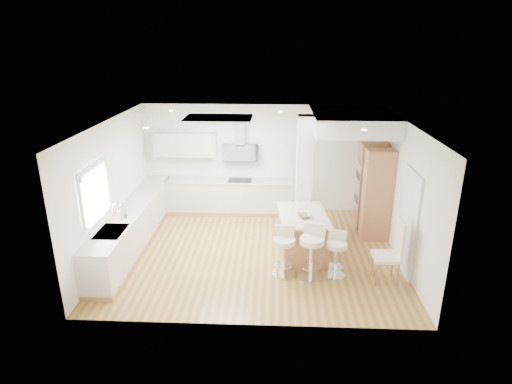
# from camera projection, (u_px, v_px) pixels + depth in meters

# --- Properties ---
(ground) EXTENTS (6.00, 6.00, 0.00)m
(ground) POSITION_uv_depth(u_px,v_px,m) (255.00, 252.00, 9.24)
(ground) COLOR #AA7F3F
(ground) RESTS_ON ground
(ceiling) EXTENTS (6.00, 5.00, 0.02)m
(ceiling) POSITION_uv_depth(u_px,v_px,m) (255.00, 252.00, 9.24)
(ceiling) COLOR white
(ceiling) RESTS_ON ground
(wall_back) EXTENTS (6.00, 0.04, 2.80)m
(wall_back) POSITION_uv_depth(u_px,v_px,m) (260.00, 159.00, 11.11)
(wall_back) COLOR white
(wall_back) RESTS_ON ground
(wall_left) EXTENTS (0.04, 5.00, 2.80)m
(wall_left) POSITION_uv_depth(u_px,v_px,m) (112.00, 189.00, 8.89)
(wall_left) COLOR white
(wall_left) RESTS_ON ground
(wall_right) EXTENTS (0.04, 5.00, 2.80)m
(wall_right) POSITION_uv_depth(u_px,v_px,m) (403.00, 193.00, 8.63)
(wall_right) COLOR white
(wall_right) RESTS_ON ground
(skylight) EXTENTS (4.10, 2.10, 0.06)m
(skylight) POSITION_uv_depth(u_px,v_px,m) (219.00, 119.00, 8.90)
(skylight) COLOR white
(skylight) RESTS_ON ground
(window_left) EXTENTS (0.06, 1.28, 1.07)m
(window_left) POSITION_uv_depth(u_px,v_px,m) (95.00, 190.00, 7.95)
(window_left) COLOR silver
(window_left) RESTS_ON ground
(doorway_right) EXTENTS (0.05, 1.00, 2.10)m
(doorway_right) POSITION_uv_depth(u_px,v_px,m) (408.00, 223.00, 8.21)
(doorway_right) COLOR #463E37
(doorway_right) RESTS_ON ground
(counter_left) EXTENTS (0.63, 4.50, 1.35)m
(counter_left) POSITION_uv_depth(u_px,v_px,m) (134.00, 226.00, 9.42)
(counter_left) COLOR #B67E4E
(counter_left) RESTS_ON ground
(counter_back) EXTENTS (3.62, 0.63, 2.50)m
(counter_back) POSITION_uv_depth(u_px,v_px,m) (224.00, 187.00, 11.13)
(counter_back) COLOR #B67E4E
(counter_back) RESTS_ON ground
(pillar) EXTENTS (0.35, 0.35, 2.80)m
(pillar) POSITION_uv_depth(u_px,v_px,m) (304.00, 178.00, 9.61)
(pillar) COLOR white
(pillar) RESTS_ON ground
(soffit) EXTENTS (1.78, 2.20, 0.40)m
(soffit) POSITION_uv_depth(u_px,v_px,m) (352.00, 121.00, 9.58)
(soffit) COLOR white
(soffit) RESTS_ON ground
(oven_column) EXTENTS (0.63, 1.21, 2.10)m
(oven_column) POSITION_uv_depth(u_px,v_px,m) (373.00, 189.00, 9.92)
(oven_column) COLOR #B67E4E
(oven_column) RESTS_ON ground
(peninsula) EXTENTS (1.10, 1.56, 0.97)m
(peninsula) POSITION_uv_depth(u_px,v_px,m) (302.00, 234.00, 9.04)
(peninsula) COLOR #B67E4E
(peninsula) RESTS_ON ground
(bar_stool_a) EXTENTS (0.45, 0.45, 0.99)m
(bar_stool_a) POSITION_uv_depth(u_px,v_px,m) (284.00, 249.00, 8.18)
(bar_stool_a) COLOR white
(bar_stool_a) RESTS_ON ground
(bar_stool_b) EXTENTS (0.61, 0.61, 1.07)m
(bar_stool_b) POSITION_uv_depth(u_px,v_px,m) (312.00, 249.00, 8.07)
(bar_stool_b) COLOR white
(bar_stool_b) RESTS_ON ground
(bar_stool_c) EXTENTS (0.46, 0.46, 0.90)m
(bar_stool_c) POSITION_uv_depth(u_px,v_px,m) (336.00, 252.00, 8.15)
(bar_stool_c) COLOR white
(bar_stool_c) RESTS_ON ground
(dining_chair) EXTENTS (0.49, 0.49, 1.25)m
(dining_chair) POSITION_uv_depth(u_px,v_px,m) (393.00, 249.00, 7.92)
(dining_chair) COLOR beige
(dining_chair) RESTS_ON ground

